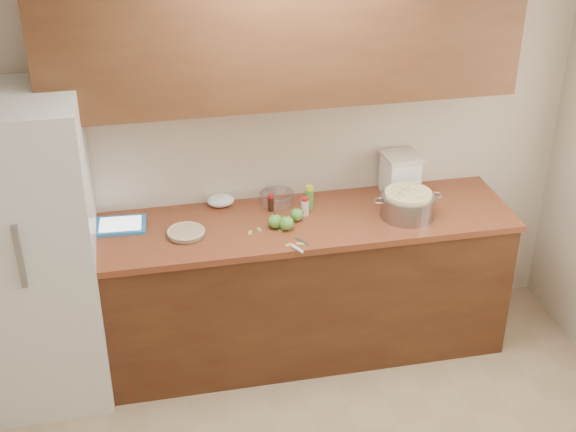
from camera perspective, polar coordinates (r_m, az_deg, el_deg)
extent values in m
plane|color=beige|center=(4.75, -0.76, 5.55)|extent=(3.60, 0.00, 3.60)
cube|color=#532D17|center=(4.88, 0.05, -5.26)|extent=(2.60, 0.65, 0.88)
cube|color=#964C29|center=(4.64, 0.05, -0.55)|extent=(2.64, 0.68, 0.04)
cube|color=brown|center=(4.37, -0.37, 12.52)|extent=(2.60, 0.34, 0.70)
cube|color=silver|center=(4.58, -17.81, -2.55)|extent=(0.70, 0.70, 1.80)
cylinder|color=silver|center=(4.51, -7.26, -1.22)|extent=(0.22, 0.22, 0.03)
cylinder|color=tan|center=(4.51, -7.26, -1.20)|extent=(0.20, 0.20, 0.03)
torus|color=tan|center=(4.51, -7.27, -1.09)|extent=(0.21, 0.21, 0.02)
cylinder|color=gray|center=(4.71, 8.49, 0.74)|extent=(0.31, 0.31, 0.13)
torus|color=gray|center=(4.63, 6.53, 1.08)|extent=(0.07, 0.07, 0.01)
torus|color=gray|center=(4.74, 10.48, 1.47)|extent=(0.07, 0.07, 0.01)
cylinder|color=#F6EDA6|center=(4.70, 8.50, 0.92)|extent=(0.27, 0.27, 0.14)
cube|color=white|center=(4.93, 7.98, 2.86)|extent=(0.21, 0.21, 0.24)
cube|color=beige|center=(4.88, 8.08, 4.23)|extent=(0.23, 0.23, 0.02)
cube|color=#2776BD|center=(4.67, -11.82, -0.65)|extent=(0.30, 0.24, 0.02)
cube|color=white|center=(4.66, -11.83, -0.55)|extent=(0.24, 0.19, 0.00)
cube|color=gray|center=(4.43, 0.97, -1.79)|extent=(0.06, 0.10, 0.00)
cylinder|color=white|center=(4.35, 0.64, -2.33)|extent=(0.06, 0.09, 0.02)
cylinder|color=#4C8C38|center=(4.75, 1.52, 1.25)|extent=(0.05, 0.05, 0.12)
cylinder|color=yellow|center=(4.72, 1.53, 2.01)|extent=(0.04, 0.04, 0.02)
cylinder|color=beige|center=(4.68, 1.21, 0.60)|extent=(0.05, 0.05, 0.09)
cylinder|color=red|center=(4.65, 1.22, 1.21)|extent=(0.04, 0.04, 0.02)
cylinder|color=black|center=(4.72, -1.23, 0.85)|extent=(0.04, 0.04, 0.09)
cylinder|color=red|center=(4.70, -1.23, 1.41)|extent=(0.03, 0.03, 0.02)
cylinder|color=silver|center=(4.80, -0.81, 1.26)|extent=(0.20, 0.20, 0.07)
torus|color=silver|center=(4.78, -0.81, 1.63)|extent=(0.21, 0.21, 0.01)
ellipsoid|color=white|center=(4.80, -4.80, 1.11)|extent=(0.17, 0.15, 0.07)
sphere|color=#569635|center=(4.54, -0.92, -0.38)|extent=(0.08, 0.08, 0.08)
cylinder|color=#3F2D19|center=(4.52, -0.92, 0.15)|extent=(0.01, 0.01, 0.01)
sphere|color=#569635|center=(4.62, 0.62, 0.09)|extent=(0.08, 0.08, 0.08)
cylinder|color=#3F2D19|center=(4.59, 0.63, 0.58)|extent=(0.01, 0.01, 0.01)
sphere|color=#569635|center=(4.52, -0.12, -0.51)|extent=(0.09, 0.09, 0.09)
cylinder|color=#3F2D19|center=(4.50, -0.12, 0.03)|extent=(0.01, 0.01, 0.01)
cube|color=#91C25E|center=(4.54, -0.59, -0.96)|extent=(0.03, 0.05, 0.00)
cube|color=#91C25E|center=(4.39, 0.01, -2.07)|extent=(0.04, 0.03, 0.00)
cube|color=#91C25E|center=(4.52, -2.70, -1.18)|extent=(0.03, 0.05, 0.00)
cube|color=#91C25E|center=(4.41, 0.87, -1.98)|extent=(0.05, 0.04, 0.00)
cube|color=#91C25E|center=(4.54, -2.05, -0.96)|extent=(0.02, 0.04, 0.00)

